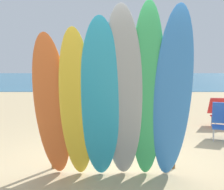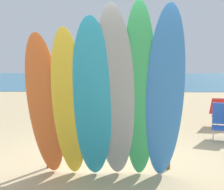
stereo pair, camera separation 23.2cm
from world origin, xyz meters
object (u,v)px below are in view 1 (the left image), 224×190
at_px(surfboard_rack, 112,135).
at_px(surfboard_orange_0, 51,109).
at_px(beachgoer_strolling, 117,83).
at_px(beachgoer_by_water, 94,89).
at_px(surfboard_yellow_1, 76,108).
at_px(surfboard_grey_3, 121,99).
at_px(surfboard_blue_5, 171,100).
at_px(beachgoer_midbeach, 128,85).
at_px(distant_boat, 64,83).
at_px(surfboard_teal_2, 99,104).
at_px(beach_chair_striped, 218,111).
at_px(beach_chair_blue, 222,120).
at_px(beachgoer_photographing, 131,88).
at_px(beachgoer_near_rack, 151,81).
at_px(surfboard_green_4, 146,98).

distance_m(surfboard_rack, surfboard_orange_0, 1.12).
bearing_deg(beachgoer_strolling, beachgoer_by_water, 59.74).
distance_m(surfboard_rack, surfboard_yellow_1, 0.92).
distance_m(surfboard_grey_3, surfboard_blue_5, 0.69).
bearing_deg(surfboard_yellow_1, beachgoer_midbeach, 80.93).
xyz_separation_m(surfboard_rack, distant_boat, (-4.25, 19.77, -0.41)).
height_order(surfboard_teal_2, beachgoer_by_water, surfboard_teal_2).
distance_m(surfboard_yellow_1, beach_chair_striped, 5.15).
bearing_deg(surfboard_teal_2, beachgoer_midbeach, 82.24).
relative_size(surfboard_grey_3, beach_chair_blue, 3.07).
xyz_separation_m(surfboard_rack, surfboard_orange_0, (-0.88, -0.48, 0.50)).
height_order(surfboard_yellow_1, distant_boat, surfboard_yellow_1).
relative_size(surfboard_orange_0, beachgoer_by_water, 1.47).
bearing_deg(beach_chair_blue, beachgoer_midbeach, 131.99).
height_order(surfboard_orange_0, surfboard_blue_5, surfboard_blue_5).
height_order(surfboard_rack, distant_boat, surfboard_rack).
bearing_deg(distant_boat, surfboard_yellow_1, -79.60).
xyz_separation_m(surfboard_orange_0, surfboard_teal_2, (0.70, -0.10, 0.09)).
height_order(surfboard_rack, surfboard_teal_2, surfboard_teal_2).
bearing_deg(beachgoer_by_water, beach_chair_blue, -167.46).
bearing_deg(beachgoer_photographing, beachgoer_near_rack, 20.98).
bearing_deg(surfboard_grey_3, surfboard_blue_5, 1.40).
xyz_separation_m(surfboard_green_4, distant_boat, (-4.71, 20.36, -1.09)).
height_order(surfboard_blue_5, beachgoer_midbeach, surfboard_blue_5).
height_order(beachgoer_by_water, beach_chair_striped, beachgoer_by_water).
xyz_separation_m(surfboard_rack, surfboard_teal_2, (-0.19, -0.59, 0.59)).
relative_size(surfboard_grey_3, distant_boat, 0.57).
xyz_separation_m(surfboard_rack, surfboard_yellow_1, (-0.52, -0.54, 0.53)).
distance_m(surfboard_orange_0, beachgoer_midbeach, 7.01).
xyz_separation_m(surfboard_rack, surfboard_green_4, (0.46, -0.60, 0.68)).
bearing_deg(beach_chair_striped, surfboard_yellow_1, -128.92).
distance_m(surfboard_teal_2, beachgoer_strolling, 8.72).
bearing_deg(beachgoer_near_rack, beach_chair_blue, 140.93).
height_order(surfboard_blue_5, beachgoer_strolling, surfboard_blue_5).
xyz_separation_m(surfboard_orange_0, beachgoer_strolling, (1.13, 8.60, -0.18)).
bearing_deg(surfboard_blue_5, surfboard_teal_2, 179.35).
bearing_deg(surfboard_teal_2, beach_chair_blue, 40.72).
bearing_deg(surfboard_yellow_1, beach_chair_striped, 47.10).
height_order(surfboard_blue_5, beachgoer_photographing, surfboard_blue_5).
xyz_separation_m(surfboard_blue_5, beachgoer_near_rack, (0.97, 8.61, -0.25)).
bearing_deg(surfboard_grey_3, surfboard_orange_0, 179.65).
height_order(surfboard_green_4, beachgoer_midbeach, surfboard_green_4).
distance_m(surfboard_orange_0, surfboard_blue_5, 1.71).
relative_size(beachgoer_photographing, beachgoer_strolling, 1.01).
height_order(beachgoer_strolling, distant_boat, beachgoer_strolling).
height_order(surfboard_teal_2, beachgoer_strolling, surfboard_teal_2).
bearing_deg(beach_chair_striped, beachgoer_strolling, 123.45).
xyz_separation_m(surfboard_teal_2, surfboard_green_4, (0.65, -0.01, 0.09)).
bearing_deg(beachgoer_near_rack, beachgoer_midbeach, 98.77).
bearing_deg(surfboard_green_4, distant_boat, 108.73).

